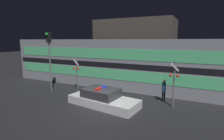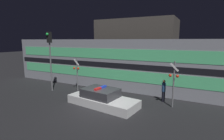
# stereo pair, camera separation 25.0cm
# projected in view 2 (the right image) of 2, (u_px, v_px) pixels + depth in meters

# --- Properties ---
(ground_plane) EXTENTS (120.00, 120.00, 0.00)m
(ground_plane) POSITION_uv_depth(u_px,v_px,m) (98.00, 111.00, 11.08)
(ground_plane) COLOR black
(train) EXTENTS (23.56, 3.08, 4.51)m
(train) POSITION_uv_depth(u_px,v_px,m) (118.00, 63.00, 16.70)
(train) COLOR gray
(train) RESTS_ON ground_plane
(police_car) EXTENTS (5.08, 2.51, 1.27)m
(police_car) POSITION_uv_depth(u_px,v_px,m) (102.00, 99.00, 11.99)
(police_car) COLOR silver
(police_car) RESTS_ON ground_plane
(pedestrian) EXTENTS (0.27, 0.27, 1.62)m
(pedestrian) POSITION_uv_depth(u_px,v_px,m) (164.00, 91.00, 12.62)
(pedestrian) COLOR black
(pedestrian) RESTS_ON ground_plane
(crossing_signal_near) EXTENTS (0.65, 0.26, 3.09)m
(crossing_signal_near) POSITION_uv_depth(u_px,v_px,m) (174.00, 81.00, 11.35)
(crossing_signal_near) COLOR slate
(crossing_signal_near) RESTS_ON ground_plane
(crossing_signal_far) EXTENTS (0.65, 0.26, 2.88)m
(crossing_signal_far) POSITION_uv_depth(u_px,v_px,m) (77.00, 72.00, 15.29)
(crossing_signal_far) COLOR slate
(crossing_signal_far) RESTS_ON ground_plane
(traffic_light_corner) EXTENTS (0.30, 0.46, 5.12)m
(traffic_light_corner) POSITION_uv_depth(u_px,v_px,m) (50.00, 49.00, 14.88)
(traffic_light_corner) COLOR slate
(traffic_light_corner) RESTS_ON ground_plane
(building_left) EXTENTS (10.24, 5.57, 7.11)m
(building_left) POSITION_uv_depth(u_px,v_px,m) (137.00, 47.00, 24.06)
(building_left) COLOR #47423D
(building_left) RESTS_ON ground_plane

